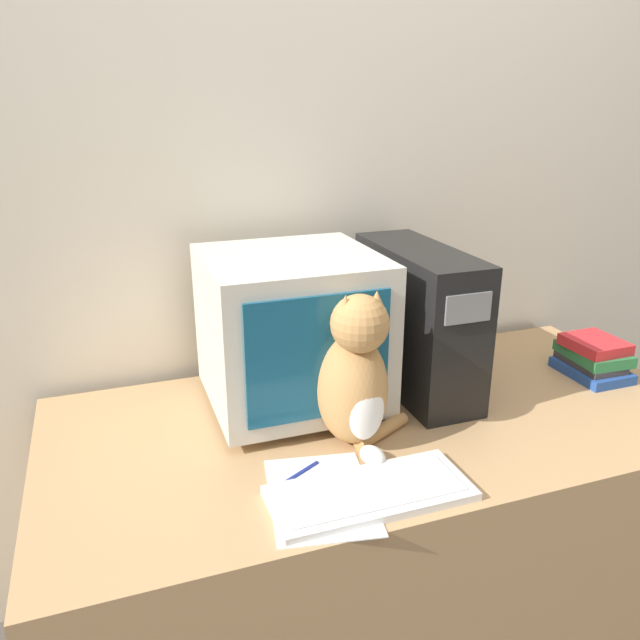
# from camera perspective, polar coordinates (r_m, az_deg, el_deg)

# --- Properties ---
(wall_back) EXTENTS (7.00, 0.05, 2.50)m
(wall_back) POSITION_cam_1_polar(r_m,az_deg,el_deg) (1.90, 0.20, 11.22)
(wall_back) COLOR beige
(wall_back) RESTS_ON ground_plane
(desk) EXTENTS (1.70, 0.82, 0.75)m
(desk) POSITION_cam_1_polar(r_m,az_deg,el_deg) (1.85, 5.50, -19.11)
(desk) COLOR tan
(desk) RESTS_ON ground_plane
(crt_monitor) EXTENTS (0.43, 0.43, 0.41)m
(crt_monitor) POSITION_cam_1_polar(r_m,az_deg,el_deg) (1.61, -2.59, -0.93)
(crt_monitor) COLOR beige
(crt_monitor) RESTS_ON desk
(computer_tower) EXTENTS (0.18, 0.49, 0.40)m
(computer_tower) POSITION_cam_1_polar(r_m,az_deg,el_deg) (1.74, 8.87, 0.07)
(computer_tower) COLOR black
(computer_tower) RESTS_ON desk
(keyboard) EXTENTS (0.42, 0.18, 0.02)m
(keyboard) POSITION_cam_1_polar(r_m,az_deg,el_deg) (1.34, 4.61, -15.47)
(keyboard) COLOR silver
(keyboard) RESTS_ON desk
(cat) EXTENTS (0.25, 0.25, 0.38)m
(cat) POSITION_cam_1_polar(r_m,az_deg,el_deg) (1.45, 3.19, -5.38)
(cat) COLOR #B7844C
(cat) RESTS_ON desk
(book_stack) EXTENTS (0.16, 0.21, 0.11)m
(book_stack) POSITION_cam_1_polar(r_m,az_deg,el_deg) (2.01, 23.67, -3.16)
(book_stack) COLOR #234793
(book_stack) RESTS_ON desk
(pen) EXTENTS (0.14, 0.08, 0.01)m
(pen) POSITION_cam_1_polar(r_m,az_deg,el_deg) (1.39, -2.50, -14.21)
(pen) COLOR navy
(pen) RESTS_ON desk
(paper_sheet) EXTENTS (0.26, 0.33, 0.00)m
(paper_sheet) POSITION_cam_1_polar(r_m,az_deg,el_deg) (1.34, 0.06, -15.76)
(paper_sheet) COLOR white
(paper_sheet) RESTS_ON desk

